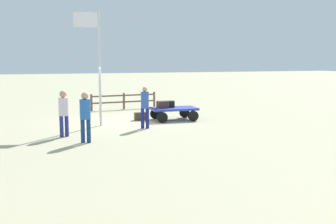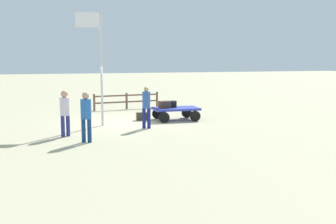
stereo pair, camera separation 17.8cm
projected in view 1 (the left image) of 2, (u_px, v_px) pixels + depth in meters
ground_plane at (124, 122)px, 18.12m from camera, size 120.00×120.00×0.00m
luggage_cart at (173, 111)px, 18.67m from camera, size 2.13×1.40×0.58m
suitcase_tan at (163, 105)px, 18.47m from camera, size 0.53×0.42×0.32m
suitcase_maroon at (168, 104)px, 18.82m from camera, size 0.69×0.48×0.29m
suitcase_olive at (140, 116)px, 18.66m from camera, size 0.55×0.32×0.36m
worker_lead at (145, 105)px, 16.35m from camera, size 0.40×0.40×1.72m
worker_trailing at (64, 110)px, 14.62m from camera, size 0.45×0.45×1.70m
worker_supervisor at (85, 113)px, 13.56m from camera, size 0.45×0.45×1.73m
flagpole at (96, 56)px, 16.76m from camera, size 1.06×0.21×4.82m
wooden_fence at (124, 100)px, 22.66m from camera, size 3.81×0.54×0.92m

